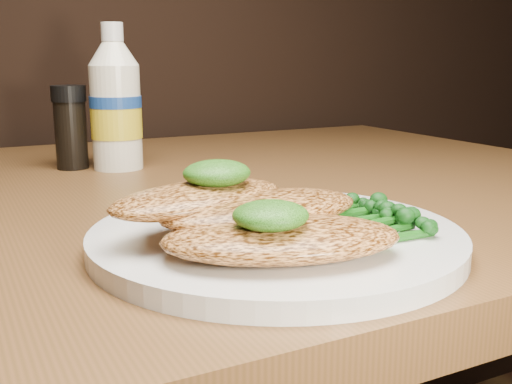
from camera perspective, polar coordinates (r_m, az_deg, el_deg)
plate at (r=0.46m, az=1.88°, el=-4.29°), size 0.28×0.28×0.01m
chicken_front at (r=0.39m, az=2.45°, el=-4.36°), size 0.17×0.13×0.02m
chicken_mid at (r=0.43m, az=0.52°, el=-1.63°), size 0.15×0.08×0.02m
chicken_back at (r=0.44m, az=-5.36°, el=-0.60°), size 0.15×0.10×0.02m
pesto_front at (r=0.38m, az=1.37°, el=-2.20°), size 0.06×0.06×0.02m
pesto_back at (r=0.44m, az=-3.69°, el=1.78°), size 0.06×0.05×0.02m
broccolini_bundle at (r=0.45m, az=8.31°, el=-2.53°), size 0.14×0.11×0.02m
mayo_bottle at (r=0.80m, az=-13.03°, el=8.65°), size 0.07×0.07×0.18m
pepper_grinder at (r=0.81m, az=-16.97°, el=5.80°), size 0.05×0.05×0.11m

